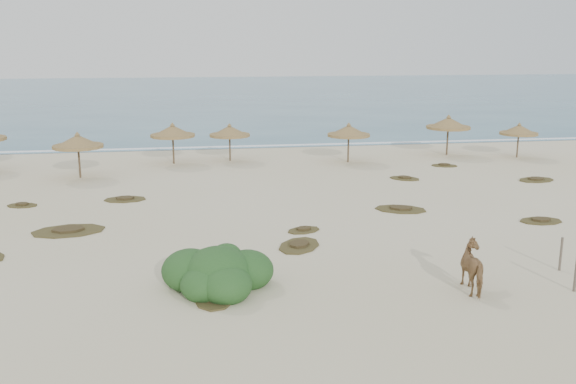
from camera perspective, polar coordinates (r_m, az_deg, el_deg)
The scene contains 24 objects.
ground at distance 25.13m, azimuth 3.52°, elevation -5.31°, with size 160.00×160.00×0.00m, color beige.
ocean at distance 98.72m, azimuth -5.86°, elevation 8.57°, with size 200.00×100.00×0.01m, color #255370.
foam_line at distance 50.17m, azimuth -2.81°, elevation 4.09°, with size 70.00×0.60×0.01m, color white.
palapa_1 at distance 40.09m, azimuth -18.18°, elevation 4.24°, with size 3.21×3.21×2.78m.
palapa_2 at distance 43.31m, azimuth -10.22°, elevation 5.30°, with size 3.83×3.83×2.76m.
palapa_3 at distance 43.81m, azimuth -5.22°, elevation 5.37°, with size 3.67×3.67×2.59m.
palapa_4 at distance 43.35m, azimuth 5.41°, elevation 5.39°, with size 3.36×3.36×2.70m.
palapa_5 at distance 47.24m, azimuth 14.07°, elevation 5.92°, with size 3.62×3.62×2.93m.
palapa_6 at distance 47.76m, azimuth 19.84°, elevation 5.19°, with size 2.82×2.82×2.48m.
horse at distance 21.92m, azimuth 16.38°, elevation -6.46°, with size 0.87×1.90×1.61m, color olive.
fence_post_near at distance 23.04m, azimuth 24.22°, elevation -6.55°, with size 0.10×0.10×1.30m, color brown.
fence_post_far at distance 24.88m, azimuth 23.09°, elevation -5.09°, with size 0.09×0.09×1.23m, color brown.
bush at distance 21.39m, azimuth -6.23°, elevation -7.19°, with size 3.74×3.30×1.68m.
scrub_1 at distance 29.21m, azimuth -18.94°, elevation -3.25°, with size 3.36×2.43×0.16m.
scrub_2 at distance 27.74m, azimuth 1.40°, elevation -3.38°, with size 1.80×1.53×0.16m.
scrub_3 at distance 31.62m, azimuth 9.97°, elevation -1.49°, with size 2.93×2.46×0.16m.
scrub_4 at distance 31.33m, azimuth 21.55°, elevation -2.37°, with size 2.00×1.32×0.16m.
scrub_5 at distance 40.46m, azimuth 21.19°, elevation 1.04°, with size 2.50×1.90×0.16m.
scrub_6 at distance 34.13m, azimuth -14.29°, elevation -0.61°, with size 2.15×1.41×0.16m.
scrub_7 at distance 38.74m, azimuth 10.33°, elevation 1.22°, with size 2.17×2.02×0.16m.
scrub_8 at distance 34.50m, azimuth -22.56°, elevation -1.08°, with size 1.68×1.27×0.16m.
scrub_9 at distance 25.69m, azimuth 1.00°, elevation -4.75°, with size 2.46×2.76×0.16m.
scrub_10 at distance 43.31m, azimuth 13.72°, elevation 2.32°, with size 1.95×1.57×0.16m.
scrub_11 at distance 20.74m, azimuth -6.58°, elevation -9.36°, with size 1.34×2.01×0.16m.
Camera 1 is at (-5.16, -23.26, 8.01)m, focal length 40.00 mm.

